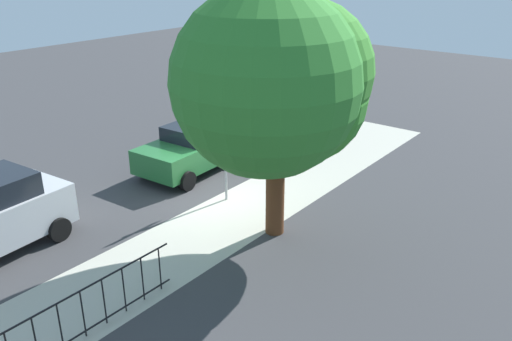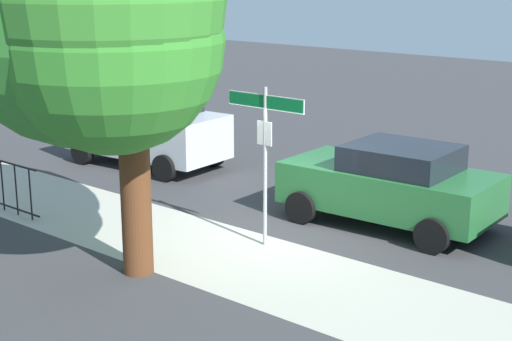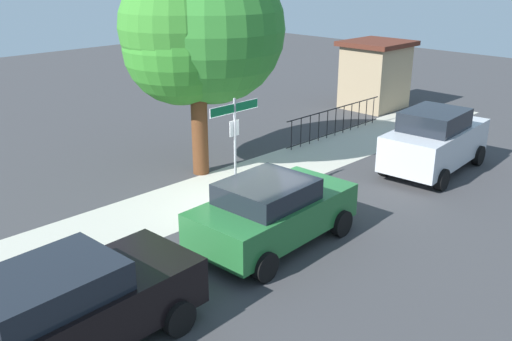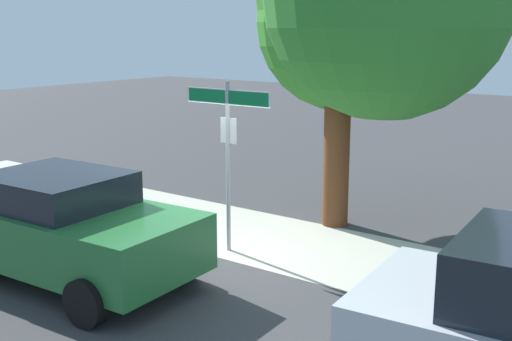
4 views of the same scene
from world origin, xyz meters
name	(u,v)px [view 2 (image 2 of 4)]	position (x,y,z in m)	size (l,w,h in m)	color
ground_plane	(275,238)	(0.00, 0.00, 0.00)	(60.00, 60.00, 0.00)	#38383A
sidewalk_strip	(149,232)	(2.00, 1.30, 0.00)	(24.00, 2.60, 0.00)	#AFAD9E
street_sign	(265,132)	(-0.09, 0.40, 2.07)	(1.67, 0.07, 2.86)	#9EA0A5
shade_tree	(95,13)	(0.95, 3.14, 4.18)	(4.91, 4.41, 6.47)	#57301A
car_green	(391,184)	(-1.21, -2.03, 0.83)	(4.14, 2.28, 1.60)	#236430
car_silver	(148,127)	(5.89, -2.19, 0.98)	(4.27, 2.26, 1.97)	#B7BBC2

